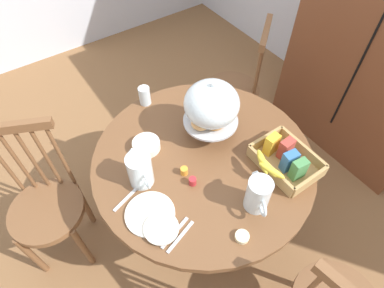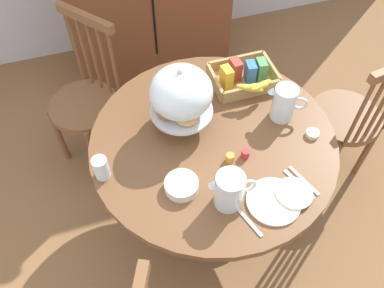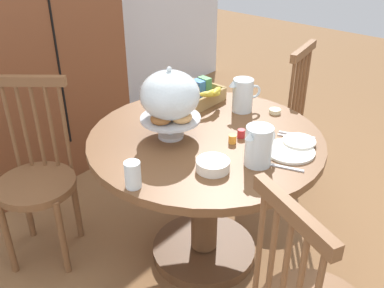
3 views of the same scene
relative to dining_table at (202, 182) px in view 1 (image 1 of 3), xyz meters
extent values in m
plane|color=brown|center=(-0.01, -0.05, -0.51)|extent=(10.00, 10.00, 0.00)
cube|color=black|center=(0.01, 1.17, 0.54)|extent=(0.01, 0.01, 1.52)
cylinder|color=brown|center=(0.00, 0.00, 0.21)|extent=(1.11, 1.11, 0.04)
cylinder|color=brown|center=(0.00, 0.00, -0.12)|extent=(0.14, 0.14, 0.63)
cylinder|color=brown|center=(0.00, 0.00, -0.48)|extent=(0.56, 0.56, 0.06)
cylinder|color=brown|center=(-0.54, 0.66, -0.06)|extent=(0.40, 0.40, 0.04)
cylinder|color=brown|center=(-0.74, 0.68, -0.28)|extent=(0.04, 0.04, 0.45)
cylinder|color=brown|center=(-0.56, 0.46, -0.28)|extent=(0.04, 0.04, 0.45)
cylinder|color=brown|center=(-0.52, 0.86, -0.28)|extent=(0.04, 0.04, 0.45)
cylinder|color=brown|center=(-0.35, 0.64, -0.28)|extent=(0.04, 0.04, 0.45)
cylinder|color=brown|center=(-0.51, 0.87, 0.18)|extent=(0.02, 0.02, 0.48)
cylinder|color=brown|center=(-0.46, 0.82, 0.18)|extent=(0.02, 0.02, 0.48)
cylinder|color=brown|center=(-0.42, 0.76, 0.18)|extent=(0.02, 0.02, 0.48)
cylinder|color=brown|center=(-0.38, 0.71, 0.18)|extent=(0.02, 0.02, 0.48)
cylinder|color=brown|center=(-0.33, 0.66, 0.18)|extent=(0.02, 0.02, 0.48)
cube|color=brown|center=(-0.42, 0.76, 0.44)|extent=(0.26, 0.30, 0.05)
cylinder|color=brown|center=(-0.36, -0.78, -0.06)|extent=(0.40, 0.40, 0.04)
cylinder|color=brown|center=(-0.29, -0.96, -0.28)|extent=(0.04, 0.04, 0.45)
cylinder|color=brown|center=(-0.17, -0.71, -0.28)|extent=(0.04, 0.04, 0.45)
cylinder|color=brown|center=(-0.54, -0.85, -0.28)|extent=(0.04, 0.04, 0.45)
cylinder|color=brown|center=(-0.43, -0.59, -0.28)|extent=(0.04, 0.04, 0.45)
cylinder|color=brown|center=(-0.56, -0.84, 0.18)|extent=(0.02, 0.02, 0.48)
cylinder|color=brown|center=(-0.53, -0.78, 0.18)|extent=(0.02, 0.02, 0.48)
cylinder|color=brown|center=(-0.50, -0.71, 0.18)|extent=(0.02, 0.02, 0.48)
cylinder|color=brown|center=(-0.47, -0.65, 0.18)|extent=(0.02, 0.02, 0.48)
cylinder|color=brown|center=(-0.44, -0.58, 0.18)|extent=(0.02, 0.02, 0.48)
cube|color=brown|center=(-0.50, -0.71, 0.44)|extent=(0.18, 0.34, 0.05)
cylinder|color=brown|center=(0.69, 0.25, -0.28)|extent=(0.04, 0.04, 0.45)
cylinder|color=silver|center=(-0.11, 0.12, 0.24)|extent=(0.12, 0.12, 0.02)
cylinder|color=silver|center=(-0.11, 0.12, 0.28)|extent=(0.03, 0.03, 0.09)
cylinder|color=silver|center=(-0.11, 0.12, 0.33)|extent=(0.28, 0.28, 0.01)
torus|color=#B27033|center=(-0.07, 0.11, 0.35)|extent=(0.10, 0.10, 0.03)
torus|color=#D19347|center=(-0.11, 0.18, 0.35)|extent=(0.10, 0.10, 0.03)
torus|color=#935628|center=(-0.18, 0.12, 0.35)|extent=(0.10, 0.10, 0.03)
torus|color=tan|center=(-0.11, 0.06, 0.35)|extent=(0.10, 0.10, 0.03)
ellipsoid|color=silver|center=(-0.11, 0.12, 0.44)|extent=(0.27, 0.27, 0.22)
sphere|color=silver|center=(-0.11, 0.12, 0.56)|extent=(0.02, 0.02, 0.02)
cylinder|color=silver|center=(-0.05, -0.32, 0.32)|extent=(0.11, 0.11, 0.17)
cylinder|color=orange|center=(-0.05, -0.32, 0.29)|extent=(0.10, 0.10, 0.12)
cone|color=silver|center=(-0.12, -0.31, 0.39)|extent=(0.04, 0.04, 0.03)
torus|color=silver|center=(0.02, -0.33, 0.33)|extent=(0.07, 0.02, 0.07)
cylinder|color=silver|center=(0.35, 0.03, 0.32)|extent=(0.11, 0.11, 0.17)
cylinder|color=white|center=(0.35, 0.03, 0.29)|extent=(0.09, 0.09, 0.12)
cone|color=silver|center=(0.29, 0.06, 0.39)|extent=(0.05, 0.05, 0.03)
torus|color=silver|center=(0.41, 0.00, 0.33)|extent=(0.07, 0.05, 0.07)
cube|color=tan|center=(0.26, 0.30, 0.24)|extent=(0.30, 0.22, 0.01)
cube|color=tan|center=(0.26, 0.19, 0.27)|extent=(0.30, 0.02, 0.07)
cube|color=tan|center=(0.26, 0.41, 0.27)|extent=(0.30, 0.02, 0.07)
cube|color=tan|center=(0.11, 0.30, 0.27)|extent=(0.02, 0.22, 0.07)
cube|color=tan|center=(0.41, 0.30, 0.27)|extent=(0.02, 0.22, 0.07)
cube|color=gold|center=(0.17, 0.29, 0.30)|extent=(0.05, 0.07, 0.11)
cube|color=#B23D33|center=(0.23, 0.33, 0.30)|extent=(0.05, 0.07, 0.11)
cube|color=#336BAD|center=(0.29, 0.29, 0.30)|extent=(0.05, 0.08, 0.11)
cube|color=#47894C|center=(0.35, 0.29, 0.30)|extent=(0.05, 0.07, 0.11)
ellipsoid|color=yellow|center=(0.23, 0.16, 0.33)|extent=(0.14, 0.08, 0.05)
ellipsoid|color=yellow|center=(0.26, 0.16, 0.33)|extent=(0.13, 0.03, 0.05)
ellipsoid|color=yellow|center=(0.29, 0.16, 0.33)|extent=(0.14, 0.08, 0.05)
cylinder|color=white|center=(0.12, -0.38, 0.24)|extent=(0.22, 0.22, 0.01)
cylinder|color=white|center=(0.21, -0.37, 0.25)|extent=(0.15, 0.15, 0.01)
cylinder|color=white|center=(-0.21, -0.21, 0.25)|extent=(0.14, 0.14, 0.04)
cylinder|color=silver|center=(-0.50, -0.04, 0.29)|extent=(0.06, 0.06, 0.11)
cylinder|color=beige|center=(0.43, -0.12, 0.24)|extent=(0.06, 0.06, 0.02)
cylinder|color=#B7282D|center=(0.10, -0.13, 0.25)|extent=(0.04, 0.04, 0.04)
cylinder|color=orange|center=(0.03, -0.13, 0.25)|extent=(0.04, 0.04, 0.04)
cube|color=silver|center=(0.26, -0.33, 0.24)|extent=(0.07, 0.17, 0.01)
cube|color=silver|center=(0.28, -0.32, 0.24)|extent=(0.07, 0.17, 0.01)
cube|color=silver|center=(-0.01, -0.42, 0.24)|extent=(0.07, 0.17, 0.01)
camera|label=1|loc=(0.75, -0.59, 1.51)|focal=29.92mm
camera|label=2|loc=(-0.43, -1.03, 1.65)|focal=37.69mm
camera|label=3|loc=(-1.42, -1.12, 1.20)|focal=40.68mm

